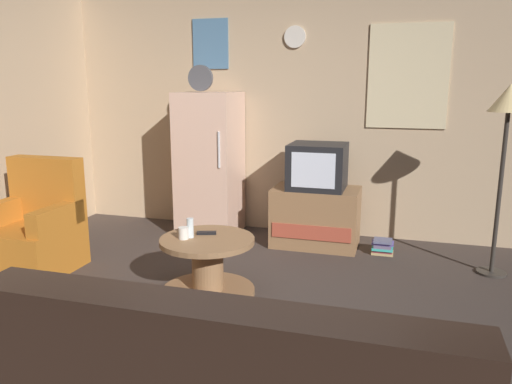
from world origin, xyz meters
The scene contains 12 objects.
ground_plane centered at (0.00, 0.00, 0.00)m, with size 12.00×12.00×0.00m, color #3D332D.
wall_with_art centered at (0.01, 2.45, 1.34)m, with size 5.20×0.12×2.67m.
fridge centered at (-0.84, 2.08, 0.75)m, with size 0.60×0.62×1.77m.
tv_stand centered at (0.32, 1.97, 0.29)m, with size 0.84×0.53×0.58m.
crt_tv centered at (0.33, 1.96, 0.80)m, with size 0.54×0.51×0.44m.
standing_lamp centered at (1.90, 1.62, 1.36)m, with size 0.32×0.32×1.59m.
coffee_table centered at (-0.26, 0.55, 0.23)m, with size 0.72×0.72×0.45m.
wine_glass centered at (-0.39, 0.53, 0.53)m, with size 0.05×0.05×0.15m, color silver.
mug_ceramic_white centered at (-0.43, 0.48, 0.50)m, with size 0.08×0.08×0.09m, color silver.
remote_control centered at (-0.30, 0.64, 0.46)m, with size 0.15×0.04×0.02m, color black.
armchair centered at (-1.89, 0.62, 0.34)m, with size 0.68×0.68×0.96m.
book_stack centered at (0.99, 1.88, 0.07)m, with size 0.20×0.18×0.14m.
Camera 1 is at (1.12, -2.84, 1.61)m, focal length 35.33 mm.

